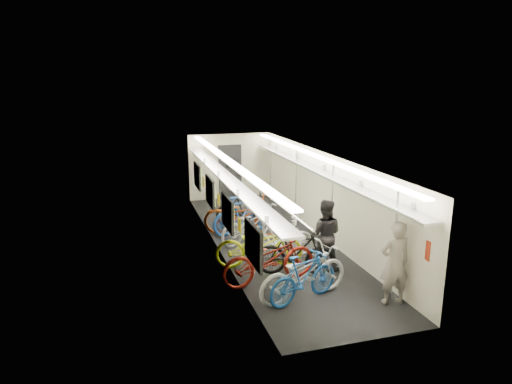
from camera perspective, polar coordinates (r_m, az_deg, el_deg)
train_car_shell at (r=12.58m, az=-0.49°, el=1.68°), size 10.00×10.00×10.00m
bicycle_0 at (r=9.33m, az=5.95°, el=-10.05°), size 2.20×1.23×1.10m
bicycle_1 at (r=9.23m, az=6.00°, el=-10.59°), size 1.76×1.00×1.02m
bicycle_2 at (r=9.93m, az=1.64°, el=-8.30°), size 2.27×1.07×1.15m
bicycle_3 at (r=10.36m, az=4.99°, el=-7.55°), size 1.87×1.14×1.09m
bicycle_4 at (r=10.77m, az=0.38°, el=-6.64°), size 2.16×1.07×1.09m
bicycle_5 at (r=11.31m, az=2.91°, el=-5.72°), size 1.82×0.79×1.06m
bicycle_6 at (r=12.34m, az=-0.47°, el=-3.99°), size 2.14×1.38×1.06m
bicycle_7 at (r=13.07m, az=-1.72°, el=-2.83°), size 1.93×0.95×1.12m
bicycle_8 at (r=12.90m, az=-1.77°, el=-2.95°), size 2.33×1.59×1.16m
bicycle_9 at (r=13.59m, az=-1.22°, el=-2.19°), size 1.90×1.09×1.10m
passenger_near at (r=9.38m, az=16.93°, el=-8.46°), size 0.65×0.45×1.70m
passenger_mid at (r=10.71m, az=8.55°, el=-5.28°), size 1.01×0.94×1.67m
backpack at (r=9.04m, az=21.35°, el=-6.80°), size 0.28×0.18×0.38m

